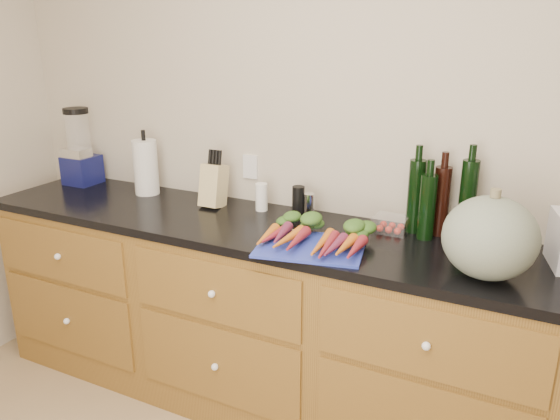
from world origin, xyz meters
The scene contains 14 objects.
wall_back centered at (0.00, 1.62, 1.30)m, with size 4.10×0.05×2.60m, color beige.
cabinets centered at (0.00, 1.30, 0.45)m, with size 3.60×0.64×0.90m.
countertop centered at (0.00, 1.30, 0.92)m, with size 3.64×0.62×0.04m, color black.
cutting_board centered at (-0.07, 1.14, 0.95)m, with size 0.42×0.32×0.01m, color #2636AD.
carrots centered at (-0.07, 1.19, 0.98)m, with size 0.46×0.34×0.07m.
squash centered at (0.60, 1.17, 1.09)m, with size 0.33×0.33×0.30m, color #5D6A59.
blender_appliance centered at (-1.63, 1.46, 1.13)m, with size 0.17×0.17×0.43m.
paper_towel centered at (-1.16, 1.46, 1.09)m, with size 0.13×0.13×0.29m, color silver.
knife_block centered at (-0.72, 1.44, 1.04)m, with size 0.10×0.10×0.21m, color tan.
grinder_salt centered at (-0.48, 1.48, 1.01)m, with size 0.06×0.06×0.14m, color white.
grinder_pepper centered at (-0.28, 1.48, 1.01)m, with size 0.06×0.06×0.15m, color black.
canister_chrome centered at (-0.22, 1.48, 1.00)m, with size 0.05×0.05×0.12m, color silver.
tomato_box centered at (0.17, 1.47, 0.97)m, with size 0.15×0.12×0.07m, color white.
bottles centered at (0.36, 1.51, 1.10)m, with size 0.28×0.14×0.34m.
Camera 1 is at (0.73, -0.75, 1.79)m, focal length 35.00 mm.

